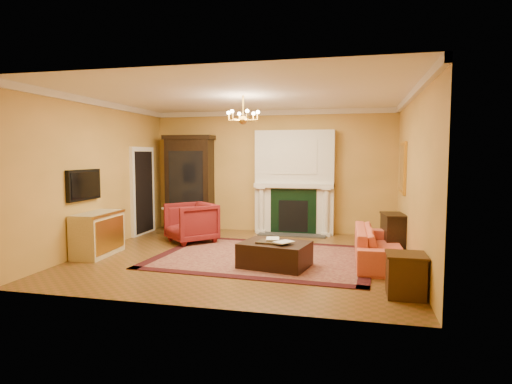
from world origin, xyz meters
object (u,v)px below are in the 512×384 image
(leather_ottoman, at_px, (275,254))
(china_cabinet, at_px, (190,185))
(commode, at_px, (98,234))
(end_table, at_px, (406,276))
(pedestal_table, at_px, (169,219))
(wingback_armchair, at_px, (191,221))
(coral_sofa, at_px, (380,240))
(console_table, at_px, (393,234))

(leather_ottoman, bearing_deg, china_cabinet, 143.03)
(commode, bearing_deg, end_table, -14.68)
(pedestal_table, relative_size, end_table, 1.18)
(wingback_armchair, distance_m, commode, 2.01)
(wingback_armchair, xyz_separation_m, coral_sofa, (3.93, -0.93, -0.06))
(wingback_armchair, bearing_deg, commode, -85.83)
(wingback_armchair, xyz_separation_m, pedestal_table, (-0.80, 0.62, -0.09))
(coral_sofa, relative_size, leather_ottoman, 1.92)
(coral_sofa, distance_m, leather_ottoman, 1.91)
(pedestal_table, height_order, commode, commode)
(commode, height_order, console_table, commode)
(wingback_armchair, relative_size, coral_sofa, 0.45)
(pedestal_table, xyz_separation_m, commode, (-0.48, -2.17, 0.03))
(china_cabinet, distance_m, console_table, 5.13)
(coral_sofa, bearing_deg, china_cabinet, 61.25)
(wingback_armchair, xyz_separation_m, console_table, (4.23, -0.02, -0.11))
(china_cabinet, relative_size, console_table, 3.12)
(commode, distance_m, end_table, 5.58)
(coral_sofa, xyz_separation_m, leather_ottoman, (-1.76, -0.73, -0.19))
(wingback_armchair, bearing_deg, console_table, 43.45)
(coral_sofa, height_order, end_table, coral_sofa)
(end_table, bearing_deg, wingback_armchair, 146.66)
(end_table, relative_size, leather_ottoman, 0.50)
(china_cabinet, height_order, leather_ottoman, china_cabinet)
(china_cabinet, height_order, commode, china_cabinet)
(leather_ottoman, bearing_deg, console_table, 49.79)
(pedestal_table, distance_m, commode, 2.22)
(commode, bearing_deg, wingback_armchair, 48.11)
(china_cabinet, height_order, console_table, china_cabinet)
(wingback_armchair, xyz_separation_m, end_table, (4.17, -2.74, -0.20))
(wingback_armchair, relative_size, pedestal_table, 1.43)
(commode, xyz_separation_m, leather_ottoman, (3.45, -0.10, -0.19))
(wingback_armchair, bearing_deg, coral_sofa, 30.44)
(leather_ottoman, bearing_deg, wingback_armchair, 154.10)
(end_table, height_order, leather_ottoman, end_table)
(pedestal_table, distance_m, coral_sofa, 4.98)
(pedestal_table, height_order, end_table, pedestal_table)
(china_cabinet, xyz_separation_m, wingback_armchair, (0.61, -1.48, -0.67))
(china_cabinet, bearing_deg, end_table, -42.54)
(pedestal_table, bearing_deg, leather_ottoman, -37.33)
(pedestal_table, relative_size, leather_ottoman, 0.60)
(wingback_armchair, relative_size, leather_ottoman, 0.86)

